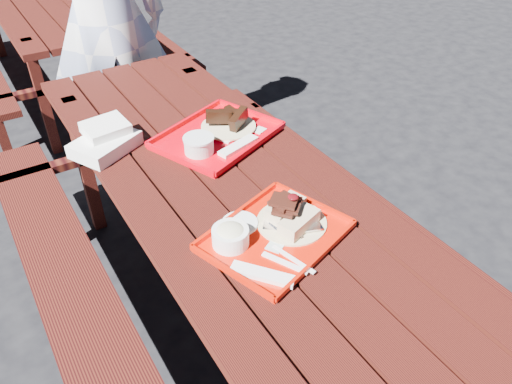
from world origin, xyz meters
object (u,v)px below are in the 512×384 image
at_px(person, 104,18).
at_px(near_tray, 270,229).
at_px(picnic_table_far, 47,17).
at_px(picnic_table_near, 234,227).
at_px(far_tray, 218,135).

bearing_deg(person, near_tray, 98.02).
height_order(picnic_table_far, person, person).
xyz_separation_m(picnic_table_near, far_tray, (0.10, 0.30, 0.21)).
distance_m(picnic_table_far, person, 1.42).
height_order(picnic_table_near, picnic_table_far, same).
bearing_deg(far_tray, picnic_table_far, 92.32).
bearing_deg(picnic_table_near, far_tray, 71.06).
bearing_deg(far_tray, near_tray, -103.02).
height_order(picnic_table_near, near_tray, near_tray).
distance_m(far_tray, person, 1.14).
xyz_separation_m(picnic_table_near, picnic_table_far, (0.00, 2.80, 0.00)).
distance_m(picnic_table_near, picnic_table_far, 2.80).
distance_m(picnic_table_near, person, 1.47).
bearing_deg(picnic_table_far, far_tray, -87.68).
bearing_deg(person, far_tray, 103.38).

